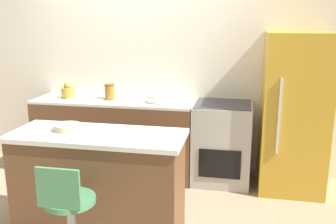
{
  "coord_description": "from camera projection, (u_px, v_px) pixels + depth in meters",
  "views": [
    {
      "loc": [
        1.17,
        -3.75,
        1.82
      ],
      "look_at": [
        0.49,
        -0.33,
        0.95
      ],
      "focal_mm": 40.0,
      "sensor_mm": 36.0,
      "label": 1
    }
  ],
  "objects": [
    {
      "name": "wall_back",
      "position": [
        144.0,
        63.0,
        4.52
      ],
      "size": [
        8.0,
        0.06,
        2.6
      ],
      "color": "silver",
      "rests_on": "ground_plane"
    },
    {
      "name": "kettle",
      "position": [
        68.0,
        91.0,
        4.44
      ],
      "size": [
        0.16,
        0.16,
        0.19
      ],
      "color": "#B29333",
      "rests_on": "back_counter"
    },
    {
      "name": "canister_jar",
      "position": [
        110.0,
        92.0,
        4.33
      ],
      "size": [
        0.12,
        0.12,
        0.17
      ],
      "color": "#9E6623",
      "rests_on": "back_counter"
    },
    {
      "name": "fruit_bowl",
      "position": [
        67.0,
        127.0,
        3.16
      ],
      "size": [
        0.23,
        0.23,
        0.05
      ],
      "color": "#C1B28E",
      "rests_on": "kitchen_island"
    },
    {
      "name": "oven_range",
      "position": [
        222.0,
        143.0,
        4.23
      ],
      "size": [
        0.64,
        0.6,
        0.91
      ],
      "color": "#B7B2A8",
      "rests_on": "ground_plane"
    },
    {
      "name": "mixing_bowl",
      "position": [
        159.0,
        97.0,
        4.24
      ],
      "size": [
        0.3,
        0.3,
        0.08
      ],
      "color": "white",
      "rests_on": "back_counter"
    },
    {
      "name": "stool_chair",
      "position": [
        70.0,
        220.0,
        2.67
      ],
      "size": [
        0.36,
        0.36,
        0.87
      ],
      "color": "#B7B7BC",
      "rests_on": "ground_plane"
    },
    {
      "name": "refrigerator",
      "position": [
        294.0,
        113.0,
        3.96
      ],
      "size": [
        0.66,
        0.68,
        1.69
      ],
      "color": "gold",
      "rests_on": "ground_plane"
    },
    {
      "name": "kitchen_island",
      "position": [
        100.0,
        184.0,
        3.19
      ],
      "size": [
        1.45,
        0.58,
        0.91
      ],
      "color": "brown",
      "rests_on": "ground_plane"
    },
    {
      "name": "back_counter",
      "position": [
        115.0,
        136.0,
        4.47
      ],
      "size": [
        1.87,
        0.58,
        0.91
      ],
      "color": "brown",
      "rests_on": "ground_plane"
    },
    {
      "name": "ground_plane",
      "position": [
        131.0,
        184.0,
        4.23
      ],
      "size": [
        14.0,
        14.0,
        0.0
      ],
      "primitive_type": "plane",
      "color": "#998466"
    }
  ]
}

